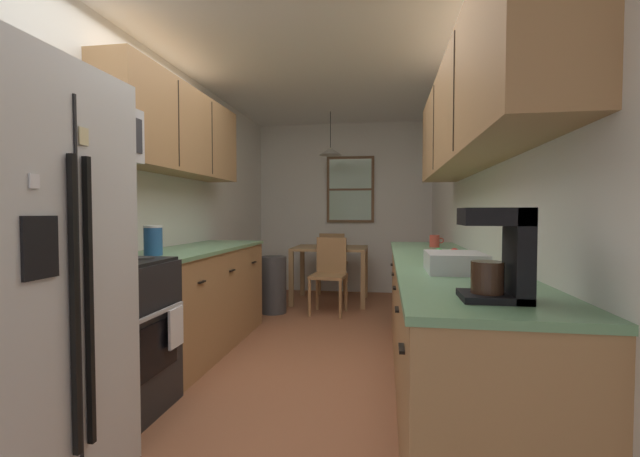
# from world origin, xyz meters

# --- Properties ---
(ground_plane) EXTENTS (12.00, 12.00, 0.00)m
(ground_plane) POSITION_xyz_m (0.00, 1.00, 0.00)
(ground_plane) COLOR #995B3D
(wall_left) EXTENTS (0.10, 9.00, 2.55)m
(wall_left) POSITION_xyz_m (-1.35, 1.00, 1.27)
(wall_left) COLOR white
(wall_left) RESTS_ON ground
(wall_right) EXTENTS (0.10, 9.00, 2.55)m
(wall_right) POSITION_xyz_m (1.35, 1.00, 1.27)
(wall_right) COLOR white
(wall_right) RESTS_ON ground
(wall_back) EXTENTS (4.40, 0.10, 2.55)m
(wall_back) POSITION_xyz_m (0.00, 3.65, 1.27)
(wall_back) COLOR white
(wall_back) RESTS_ON ground
(ceiling_slab) EXTENTS (4.40, 9.00, 0.08)m
(ceiling_slab) POSITION_xyz_m (0.00, 1.00, 2.59)
(ceiling_slab) COLOR white
(stove_range) EXTENTS (0.66, 0.65, 1.10)m
(stove_range) POSITION_xyz_m (-0.99, -0.51, 0.47)
(stove_range) COLOR black
(stove_range) RESTS_ON ground
(microwave_over_range) EXTENTS (0.39, 0.62, 0.34)m
(microwave_over_range) POSITION_xyz_m (-1.11, -0.51, 1.69)
(microwave_over_range) COLOR silver
(counter_left) EXTENTS (0.64, 1.85, 0.90)m
(counter_left) POSITION_xyz_m (-1.00, 0.74, 0.45)
(counter_left) COLOR #A87A4C
(counter_left) RESTS_ON ground
(upper_cabinets_left) EXTENTS (0.33, 1.93, 0.73)m
(upper_cabinets_left) POSITION_xyz_m (-1.14, 0.69, 1.90)
(upper_cabinets_left) COLOR #A87A4C
(counter_right) EXTENTS (0.64, 3.18, 0.90)m
(counter_right) POSITION_xyz_m (1.00, 0.11, 0.45)
(counter_right) COLOR #A87A4C
(counter_right) RESTS_ON ground
(upper_cabinets_right) EXTENTS (0.33, 2.86, 0.68)m
(upper_cabinets_right) POSITION_xyz_m (1.14, 0.06, 1.84)
(upper_cabinets_right) COLOR #A87A4C
(dining_table) EXTENTS (0.97, 0.78, 0.74)m
(dining_table) POSITION_xyz_m (-0.10, 2.84, 0.63)
(dining_table) COLOR #A87F51
(dining_table) RESTS_ON ground
(dining_chair_near) EXTENTS (0.43, 0.43, 0.90)m
(dining_chair_near) POSITION_xyz_m (-0.04, 2.24, 0.50)
(dining_chair_near) COLOR #A87A4C
(dining_chair_near) RESTS_ON ground
(dining_chair_far) EXTENTS (0.41, 0.41, 0.90)m
(dining_chair_far) POSITION_xyz_m (-0.14, 3.43, 0.50)
(dining_chair_far) COLOR #A87A4C
(dining_chair_far) RESTS_ON ground
(pendant_light) EXTENTS (0.30, 0.30, 0.58)m
(pendant_light) POSITION_xyz_m (-0.10, 2.84, 2.02)
(pendant_light) COLOR black
(back_window) EXTENTS (0.71, 0.05, 0.99)m
(back_window) POSITION_xyz_m (0.10, 3.58, 1.55)
(back_window) COLOR brown
(trash_bin) EXTENTS (0.31, 0.31, 0.68)m
(trash_bin) POSITION_xyz_m (-0.70, 2.12, 0.34)
(trash_bin) COLOR #3F3F42
(trash_bin) RESTS_ON ground
(storage_canister) EXTENTS (0.13, 0.13, 0.21)m
(storage_canister) POSITION_xyz_m (-1.00, 0.02, 1.01)
(storage_canister) COLOR #265999
(storage_canister) RESTS_ON counter_left
(dish_towel) EXTENTS (0.02, 0.16, 0.24)m
(dish_towel) POSITION_xyz_m (-0.64, -0.35, 0.50)
(dish_towel) COLOR white
(coffee_maker) EXTENTS (0.22, 0.18, 0.32)m
(coffee_maker) POSITION_xyz_m (1.03, -1.20, 1.07)
(coffee_maker) COLOR black
(coffee_maker) RESTS_ON counter_right
(mug_by_coffeemaker) EXTENTS (0.12, 0.09, 0.11)m
(mug_by_coffeemaker) POSITION_xyz_m (1.06, 1.06, 0.95)
(mug_by_coffeemaker) COLOR #BF3F33
(mug_by_coffeemaker) RESTS_ON counter_right
(mug_spare) EXTENTS (0.11, 0.07, 0.10)m
(mug_spare) POSITION_xyz_m (1.05, -0.90, 0.95)
(mug_spare) COLOR #BF3F33
(mug_spare) RESTS_ON counter_right
(fruit_bowl) EXTENTS (0.20, 0.20, 0.09)m
(fruit_bowl) POSITION_xyz_m (0.99, -0.16, 0.94)
(fruit_bowl) COLOR #E5D14C
(fruit_bowl) RESTS_ON counter_right
(dish_rack) EXTENTS (0.28, 0.34, 0.10)m
(dish_rack) POSITION_xyz_m (0.98, -0.51, 0.95)
(dish_rack) COLOR silver
(dish_rack) RESTS_ON counter_right
(table_serving_bowl) EXTENTS (0.18, 0.18, 0.06)m
(table_serving_bowl) POSITION_xyz_m (-0.19, 2.88, 0.77)
(table_serving_bowl) COLOR silver
(table_serving_bowl) RESTS_ON dining_table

